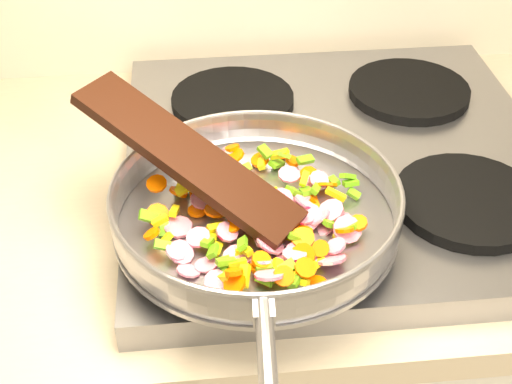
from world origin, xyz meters
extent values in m
cube|color=#939399|center=(-0.70, 1.67, 0.92)|extent=(0.60, 0.60, 0.04)
cylinder|color=black|center=(-0.84, 1.52, 0.95)|extent=(0.19, 0.19, 0.02)
cylinder|color=black|center=(-0.56, 1.52, 0.95)|extent=(0.19, 0.19, 0.02)
cylinder|color=black|center=(-0.84, 1.81, 0.95)|extent=(0.19, 0.19, 0.02)
cylinder|color=black|center=(-0.56, 1.81, 0.95)|extent=(0.19, 0.19, 0.02)
cylinder|color=#9E9EA5|center=(-0.84, 1.50, 0.96)|extent=(0.34, 0.34, 0.01)
torus|color=#9E9EA5|center=(-0.84, 1.50, 0.99)|extent=(0.38, 0.38, 0.05)
torus|color=#9E9EA5|center=(-0.84, 1.50, 1.01)|extent=(0.35, 0.35, 0.01)
cylinder|color=#9E9EA5|center=(-0.85, 1.24, 1.00)|extent=(0.03, 0.19, 0.02)
cube|color=#9E9EA5|center=(-0.85, 1.32, 1.00)|extent=(0.02, 0.03, 0.02)
cube|color=#59A514|center=(-0.80, 1.60, 0.97)|extent=(0.03, 0.03, 0.02)
cube|color=#59A514|center=(-0.81, 1.61, 0.99)|extent=(0.02, 0.02, 0.01)
cube|color=#59A514|center=(-0.86, 1.43, 0.99)|extent=(0.01, 0.03, 0.02)
cylinder|color=#D51451|center=(-0.82, 1.51, 0.97)|extent=(0.04, 0.03, 0.02)
cylinder|color=#D51451|center=(-0.80, 1.48, 0.97)|extent=(0.03, 0.03, 0.02)
cylinder|color=#D51451|center=(-0.90, 1.42, 0.97)|extent=(0.04, 0.04, 0.01)
cylinder|color=#D51451|center=(-0.76, 1.55, 0.97)|extent=(0.04, 0.04, 0.02)
cylinder|color=#FF5E00|center=(-0.82, 1.61, 0.97)|extent=(0.03, 0.04, 0.02)
cube|color=#59A514|center=(-0.81, 1.40, 0.98)|extent=(0.03, 0.02, 0.02)
cylinder|color=#D51451|center=(-0.76, 1.41, 0.97)|extent=(0.05, 0.04, 0.03)
cylinder|color=#D51451|center=(-0.83, 1.45, 0.98)|extent=(0.04, 0.04, 0.02)
cylinder|color=#D51451|center=(-0.78, 1.50, 0.99)|extent=(0.03, 0.03, 0.02)
cube|color=yellow|center=(-0.92, 1.54, 0.99)|extent=(0.02, 0.02, 0.02)
cylinder|color=#FF5E00|center=(-0.74, 1.45, 0.98)|extent=(0.03, 0.03, 0.02)
cylinder|color=#FF5E00|center=(-0.77, 1.51, 0.96)|extent=(0.03, 0.03, 0.02)
cube|color=yellow|center=(-0.88, 1.40, 0.97)|extent=(0.02, 0.02, 0.02)
cube|color=#59A514|center=(-0.71, 1.53, 0.97)|extent=(0.02, 0.02, 0.01)
cylinder|color=#D51451|center=(-0.89, 1.57, 0.98)|extent=(0.04, 0.04, 0.02)
cube|color=yellow|center=(-0.91, 1.57, 0.97)|extent=(0.01, 0.02, 0.01)
cylinder|color=#D51451|center=(-0.76, 1.49, 0.97)|extent=(0.03, 0.03, 0.03)
cylinder|color=#D51451|center=(-0.85, 1.48, 0.98)|extent=(0.05, 0.05, 0.02)
cylinder|color=#D51451|center=(-0.93, 1.49, 0.97)|extent=(0.04, 0.04, 0.01)
cylinder|color=#D51451|center=(-0.89, 1.60, 0.97)|extent=(0.03, 0.03, 0.02)
cylinder|color=#FF5E00|center=(-0.72, 1.46, 0.98)|extent=(0.03, 0.03, 0.01)
cube|color=yellow|center=(-0.89, 1.45, 0.97)|extent=(0.02, 0.02, 0.01)
cylinder|color=#D51451|center=(-0.75, 1.55, 0.98)|extent=(0.03, 0.03, 0.02)
cylinder|color=#D51451|center=(-0.83, 1.44, 0.98)|extent=(0.04, 0.05, 0.02)
cylinder|color=#D51451|center=(-0.80, 1.53, 0.97)|extent=(0.04, 0.04, 0.02)
cylinder|color=#FF5E00|center=(-0.76, 1.57, 0.97)|extent=(0.03, 0.03, 0.03)
cube|color=yellow|center=(-0.79, 1.60, 0.98)|extent=(0.03, 0.02, 0.02)
cube|color=#59A514|center=(-0.89, 1.51, 0.98)|extent=(0.02, 0.03, 0.02)
cylinder|color=#FF5E00|center=(-0.93, 1.55, 0.97)|extent=(0.03, 0.03, 0.02)
cylinder|color=#FF5E00|center=(-0.84, 1.40, 0.99)|extent=(0.03, 0.03, 0.02)
cube|color=#59A514|center=(-0.77, 1.53, 0.97)|extent=(0.02, 0.02, 0.01)
cube|color=yellow|center=(-0.85, 1.43, 0.98)|extent=(0.02, 0.02, 0.01)
cube|color=#59A514|center=(-0.79, 1.53, 0.98)|extent=(0.02, 0.02, 0.02)
cube|color=yellow|center=(-0.87, 1.41, 0.98)|extent=(0.02, 0.01, 0.01)
cylinder|color=#FF5E00|center=(-0.79, 1.44, 0.98)|extent=(0.04, 0.04, 0.02)
cylinder|color=#D51451|center=(-0.90, 1.58, 0.98)|extent=(0.03, 0.03, 0.01)
cylinder|color=#D51451|center=(-0.86, 1.51, 0.99)|extent=(0.04, 0.04, 0.02)
cylinder|color=#FF5E00|center=(-0.91, 1.52, 0.97)|extent=(0.03, 0.03, 0.01)
cube|color=yellow|center=(-0.86, 1.52, 0.97)|extent=(0.02, 0.03, 0.01)
cube|color=#59A514|center=(-0.85, 1.56, 0.98)|extent=(0.02, 0.02, 0.01)
cube|color=#59A514|center=(-0.80, 1.45, 0.98)|extent=(0.02, 0.02, 0.02)
cube|color=#59A514|center=(-0.83, 1.51, 0.99)|extent=(0.02, 0.02, 0.01)
cube|color=#59A514|center=(-0.75, 1.47, 0.97)|extent=(0.02, 0.02, 0.02)
cube|color=#59A514|center=(-0.79, 1.60, 0.99)|extent=(0.02, 0.02, 0.02)
cylinder|color=#D51451|center=(-0.78, 1.48, 0.98)|extent=(0.04, 0.04, 0.03)
cylinder|color=#FF5E00|center=(-0.78, 1.38, 0.96)|extent=(0.03, 0.03, 0.01)
cube|color=yellow|center=(-0.82, 1.60, 0.97)|extent=(0.01, 0.02, 0.01)
cylinder|color=#FF5E00|center=(-0.90, 1.54, 0.97)|extent=(0.04, 0.04, 0.01)
cylinder|color=#FF5E00|center=(-0.86, 1.57, 0.98)|extent=(0.03, 0.03, 0.02)
cube|color=yellow|center=(-0.81, 1.41, 0.97)|extent=(0.02, 0.02, 0.01)
cylinder|color=#FF5E00|center=(-0.88, 1.53, 0.98)|extent=(0.03, 0.03, 0.01)
cube|color=#59A514|center=(-0.72, 1.46, 0.98)|extent=(0.02, 0.02, 0.02)
cube|color=#59A514|center=(-0.73, 1.55, 0.97)|extent=(0.01, 0.02, 0.01)
cylinder|color=#FF5E00|center=(-0.87, 1.47, 0.98)|extent=(0.02, 0.02, 0.01)
cylinder|color=#D51451|center=(-0.79, 1.57, 0.98)|extent=(0.04, 0.04, 0.01)
cylinder|color=#D51451|center=(-0.90, 1.53, 0.98)|extent=(0.03, 0.03, 0.02)
cube|color=yellow|center=(-0.87, 1.53, 0.98)|extent=(0.02, 0.02, 0.02)
cube|color=#59A514|center=(-0.83, 1.53, 0.97)|extent=(0.01, 0.03, 0.02)
cube|color=yellow|center=(-0.92, 1.55, 0.98)|extent=(0.02, 0.02, 0.01)
cube|color=yellow|center=(-0.80, 1.38, 0.97)|extent=(0.02, 0.02, 0.01)
cube|color=#59A514|center=(-0.88, 1.41, 0.98)|extent=(0.02, 0.02, 0.01)
cube|color=#59A514|center=(-0.96, 1.49, 0.98)|extent=(0.02, 0.02, 0.02)
cube|color=#59A514|center=(-0.72, 1.54, 0.98)|extent=(0.02, 0.02, 0.02)
cylinder|color=#FF5E00|center=(-0.95, 1.55, 0.99)|extent=(0.04, 0.04, 0.01)
cylinder|color=#FF5E00|center=(-0.84, 1.41, 0.98)|extent=(0.03, 0.03, 0.02)
cube|color=yellow|center=(-0.95, 1.48, 0.99)|extent=(0.02, 0.01, 0.01)
cylinder|color=#D51451|center=(-0.73, 1.45, 0.98)|extent=(0.05, 0.04, 0.03)
cube|color=yellow|center=(-0.90, 1.47, 0.97)|extent=(0.02, 0.01, 0.01)
cylinder|color=#FF5E00|center=(-0.95, 1.50, 0.98)|extent=(0.04, 0.03, 0.03)
cylinder|color=#FF5E00|center=(-0.87, 1.39, 0.99)|extent=(0.03, 0.03, 0.02)
cube|color=yellow|center=(-0.81, 1.39, 0.98)|extent=(0.03, 0.01, 0.02)
cylinder|color=#D51451|center=(-0.80, 1.43, 0.97)|extent=(0.04, 0.03, 0.03)
cylinder|color=#D51451|center=(-0.78, 1.49, 0.98)|extent=(0.04, 0.04, 0.01)
cube|color=#59A514|center=(-0.90, 1.45, 0.98)|extent=(0.02, 0.02, 0.01)
cylinder|color=#D51451|center=(-0.91, 1.46, 0.98)|extent=(0.04, 0.04, 0.01)
cube|color=yellow|center=(-0.80, 1.47, 0.98)|extent=(0.02, 0.03, 0.01)
cylinder|color=#D51451|center=(-0.78, 1.51, 0.96)|extent=(0.04, 0.04, 0.01)
cube|color=#59A514|center=(-0.84, 1.40, 0.98)|extent=(0.02, 0.01, 0.01)
cylinder|color=#FF5E00|center=(-0.74, 1.54, 0.97)|extent=(0.04, 0.03, 0.03)
cylinder|color=#D51451|center=(-0.85, 1.62, 0.98)|extent=(0.04, 0.04, 0.01)
cube|color=yellow|center=(-0.78, 1.41, 0.97)|extent=(0.03, 0.03, 0.01)
cube|color=yellow|center=(-0.74, 1.45, 0.97)|extent=(0.03, 0.02, 0.01)
cylinder|color=#D51451|center=(-0.83, 1.56, 0.97)|extent=(0.04, 0.04, 0.01)
cylinder|color=#D51451|center=(-0.93, 1.44, 0.97)|extent=(0.03, 0.04, 0.03)
cube|color=yellow|center=(-0.82, 1.39, 0.97)|extent=(0.02, 0.01, 0.01)
cube|color=#59A514|center=(-0.88, 1.59, 0.97)|extent=(0.02, 0.02, 0.02)
cube|color=#59A514|center=(-0.76, 1.53, 0.98)|extent=(0.02, 0.02, 0.01)
cylinder|color=#D51451|center=(-0.86, 1.43, 0.97)|extent=(0.05, 0.05, 0.01)
cube|color=#59A514|center=(-0.88, 1.42, 0.97)|extent=(0.02, 0.02, 0.01)
cylinder|color=#FF5E00|center=(-0.78, 1.60, 0.97)|extent=(0.03, 0.03, 0.01)
cylinder|color=#FF5E00|center=(-0.85, 1.47, 0.98)|extent=(0.04, 0.04, 0.01)
cube|color=#59A514|center=(-0.80, 1.53, 0.97)|extent=(0.02, 0.02, 0.02)
cylinder|color=#D51451|center=(-0.80, 1.51, 0.98)|extent=(0.05, 0.04, 0.03)
cube|color=#59A514|center=(-0.84, 1.58, 0.98)|extent=(0.02, 0.02, 0.01)
cylinder|color=#FF5E00|center=(-0.87, 1.38, 0.98)|extent=(0.03, 0.04, 0.03)
cylinder|color=#FF5E00|center=(-0.79, 1.62, 0.97)|extent=(0.03, 0.03, 0.02)
cylinder|color=#D51451|center=(-0.87, 1.46, 0.98)|extent=(0.04, 0.04, 0.02)
cube|color=yellow|center=(-0.80, 1.45, 0.97)|extent=(0.02, 0.02, 0.01)
cylinder|color=#D51451|center=(-0.73, 1.48, 0.97)|extent=(0.03, 0.03, 0.03)
cylinder|color=#FF5E00|center=(-0.89, 1.57, 0.99)|extent=(0.03, 0.03, 0.01)
cube|color=yellow|center=(-0.77, 1.55, 0.98)|extent=(0.02, 0.02, 0.02)
cylinder|color=#FF5E00|center=(-0.77, 1.42, 0.98)|extent=(0.02, 0.02, 0.02)
cube|color=#59A514|center=(-0.80, 1.40, 0.97)|extent=(0.02, 0.02, 0.01)
cylinder|color=#D51451|center=(-0.81, 1.49, 0.97)|extent=(0.03, 0.03, 0.02)
cylinder|color=#FF5E00|center=(-0.85, 1.51, 0.97)|extent=(0.03, 0.04, 0.02)
cube|color=#59A514|center=(-0.71, 1.54, 0.98)|extent=(0.02, 0.02, 0.01)
cube|color=yellow|center=(-0.89, 1.54, 0.98)|extent=(0.02, 0.03, 0.02)
cylinder|color=#D51451|center=(-0.78, 1.52, 0.97)|extent=(0.04, 0.04, 0.03)
cube|color=yellow|center=(-0.83, 1.47, 0.97)|extent=(0.03, 0.02, 0.01)
cube|color=yellow|center=(-0.74, 1.52, 0.98)|extent=(0.03, 0.01, 0.02)
cylinder|color=#D51451|center=(-0.80, 1.42, 0.98)|extent=(0.03, 0.03, 0.01)
cylinder|color=#FF5E00|center=(-0.88, 1.50, 0.98)|extent=(0.04, 0.04, 0.01)
cylinder|color=#D51451|center=(-0.81, 1.42, 0.97)|extent=(0.02, 0.02, 0.01)
cube|color=#59A514|center=(-0.84, 1.39, 0.97)|extent=(0.02, 0.02, 0.01)
cube|color=#59A514|center=(-0.83, 1.48, 0.98)|extent=(0.02, 0.02, 0.01)
cube|color=yellow|center=(-0.93, 1.51, 0.98)|extent=(0.01, 0.03, 0.02)
cube|color=yellow|center=(-0.86, 1.43, 0.97)|extent=(0.02, 0.01, 0.01)
cube|color=yellow|center=(-0.81, 1.54, 0.97)|extent=(0.02, 0.02, 0.01)
cylinder|color=#D51451|center=(-0.79, 1.45, 0.96)|extent=(0.04, 0.04, 0.00)
cube|color=#59A514|center=(-0.76, 1.59, 0.98)|extent=(0.03, 0.02, 0.01)
cylinder|color=#FF5E00|center=(-0.79, 1.42, 0.98)|extent=(0.04, 0.03, 0.03)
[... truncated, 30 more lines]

